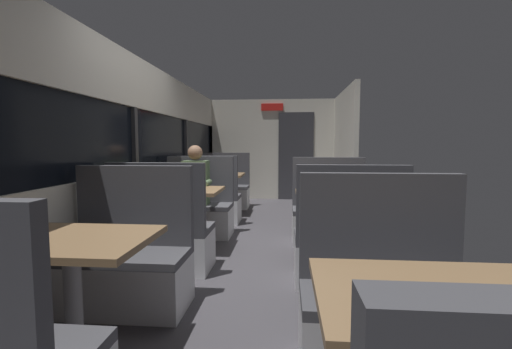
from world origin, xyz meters
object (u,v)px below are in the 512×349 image
object	(u,v)px
bench_rear_aisle_facing_end	(348,249)
bench_front_aisle_facing_entry	(384,311)
dining_table_near_window	(71,254)
dining_table_far_window	(218,179)
dining_table_mid_window	(183,197)
bench_near_window_facing_entry	(128,265)
bench_far_window_facing_end	(210,203)
bench_mid_window_facing_end	(163,238)
dining_table_front_aisle	(440,320)
bench_rear_aisle_facing_entry	(329,217)
dining_table_rear_aisle	(337,202)
bench_mid_window_facing_entry	(198,212)
bench_far_window_facing_entry	(225,191)
seated_passenger	(196,198)

from	to	relation	value
bench_rear_aisle_facing_end	bench_front_aisle_facing_entry	bearing A→B (deg)	-90.00
dining_table_near_window	dining_table_far_window	xyz separation A→B (m)	(0.00, 4.38, 0.00)
dining_table_mid_window	bench_near_window_facing_entry	bearing A→B (deg)	-90.00
bench_far_window_facing_end	bench_near_window_facing_entry	bearing A→B (deg)	-90.00
bench_mid_window_facing_end	dining_table_far_window	size ratio (longest dim) A/B	1.22
bench_far_window_facing_end	bench_front_aisle_facing_entry	bearing A→B (deg)	-63.45
bench_mid_window_facing_end	dining_table_front_aisle	distance (m)	2.77
dining_table_front_aisle	bench_rear_aisle_facing_entry	world-z (taller)	bench_rear_aisle_facing_entry
bench_near_window_facing_entry	dining_table_rear_aisle	world-z (taller)	bench_near_window_facing_entry
dining_table_near_window	dining_table_rear_aisle	size ratio (longest dim) A/B	1.00
bench_mid_window_facing_entry	dining_table_front_aisle	world-z (taller)	bench_mid_window_facing_entry
dining_table_front_aisle	bench_rear_aisle_facing_entry	bearing A→B (deg)	90.00
dining_table_rear_aisle	bench_mid_window_facing_end	bearing A→B (deg)	-164.41
bench_mid_window_facing_entry	bench_far_window_facing_entry	size ratio (longest dim) A/B	1.00
dining_table_far_window	dining_table_rear_aisle	bearing A→B (deg)	-53.18
bench_rear_aisle_facing_entry	bench_front_aisle_facing_entry	bearing A→B (deg)	-90.00
dining_table_near_window	dining_table_far_window	world-z (taller)	same
bench_mid_window_facing_entry	bench_rear_aisle_facing_entry	xyz separation A→B (m)	(1.79, -0.20, 0.00)
bench_near_window_facing_entry	bench_rear_aisle_facing_end	xyz separation A→B (m)	(1.79, 0.59, 0.00)
bench_mid_window_facing_end	bench_rear_aisle_facing_entry	distance (m)	2.15
bench_front_aisle_facing_entry	seated_passenger	distance (m)	3.26
bench_far_window_facing_entry	dining_table_rear_aisle	size ratio (longest dim) A/B	1.22
dining_table_near_window	dining_table_far_window	distance (m)	4.38
bench_front_aisle_facing_entry	bench_mid_window_facing_entry	bearing A→B (deg)	122.68
bench_far_window_facing_end	dining_table_front_aisle	distance (m)	4.65
dining_table_rear_aisle	seated_passenger	bearing A→B (deg)	155.20
dining_table_rear_aisle	bench_rear_aisle_facing_entry	xyz separation A→B (m)	(0.00, 0.70, -0.31)
bench_mid_window_facing_end	dining_table_front_aisle	size ratio (longest dim) A/B	1.22
bench_mid_window_facing_end	bench_far_window_facing_entry	size ratio (longest dim) A/B	1.00
dining_table_far_window	dining_table_front_aisle	bearing A→B (deg)	-70.23
bench_far_window_facing_end	bench_front_aisle_facing_entry	size ratio (longest dim) A/B	1.00
bench_near_window_facing_entry	bench_mid_window_facing_end	size ratio (longest dim) A/B	1.00
dining_table_near_window	bench_far_window_facing_end	xyz separation A→B (m)	(0.00, 3.68, -0.31)
dining_table_far_window	bench_rear_aisle_facing_end	bearing A→B (deg)	-59.92
bench_mid_window_facing_entry	bench_rear_aisle_facing_end	world-z (taller)	same
dining_table_near_window	dining_table_rear_aisle	world-z (taller)	same
bench_mid_window_facing_entry	bench_rear_aisle_facing_entry	bearing A→B (deg)	-6.38
bench_far_window_facing_entry	bench_rear_aisle_facing_end	bearing A→B (deg)	-64.72
bench_far_window_facing_end	bench_rear_aisle_facing_entry	bearing A→B (deg)	-28.99
bench_mid_window_facing_end	bench_front_aisle_facing_entry	distance (m)	2.27
dining_table_rear_aisle	bench_near_window_facing_entry	bearing A→B (deg)	-144.19
bench_rear_aisle_facing_entry	dining_table_mid_window	bearing A→B (deg)	-164.41
bench_rear_aisle_facing_entry	bench_far_window_facing_end	bearing A→B (deg)	151.01
bench_far_window_facing_end	bench_rear_aisle_facing_end	world-z (taller)	same
bench_far_window_facing_end	bench_front_aisle_facing_entry	xyz separation A→B (m)	(1.79, -3.58, 0.00)
bench_near_window_facing_entry	bench_rear_aisle_facing_end	distance (m)	1.89
dining_table_front_aisle	bench_far_window_facing_end	bearing A→B (deg)	112.69
bench_far_window_facing_entry	dining_table_front_aisle	xyz separation A→B (m)	(1.79, -5.68, 0.31)
dining_table_mid_window	dining_table_far_window	xyz separation A→B (m)	(0.00, 2.19, 0.00)
dining_table_near_window	bench_mid_window_facing_end	size ratio (longest dim) A/B	0.82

